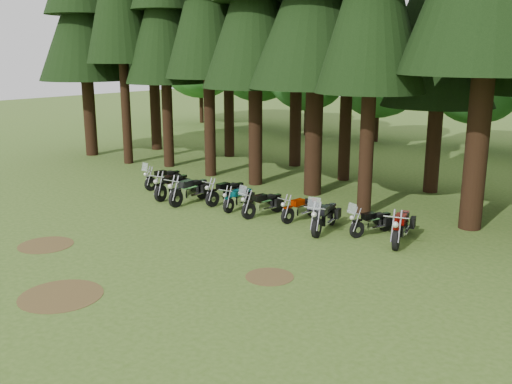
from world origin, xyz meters
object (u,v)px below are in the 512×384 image
at_px(motorcycle_5, 263,204).
at_px(motorcycle_8, 371,223).
at_px(motorcycle_2, 190,191).
at_px(motorcycle_6, 301,209).
at_px(motorcycle_9, 401,228).
at_px(motorcycle_3, 226,193).
at_px(motorcycle_7, 324,218).
at_px(motorcycle_4, 239,199).
at_px(motorcycle_1, 172,186).
at_px(motorcycle_0, 163,179).

relative_size(motorcycle_5, motorcycle_8, 1.10).
distance_m(motorcycle_2, motorcycle_8, 8.14).
relative_size(motorcycle_6, motorcycle_8, 1.03).
height_order(motorcycle_5, motorcycle_9, motorcycle_5).
height_order(motorcycle_3, motorcycle_9, motorcycle_9).
bearing_deg(motorcycle_2, motorcycle_7, -2.27).
bearing_deg(motorcycle_4, motorcycle_8, -2.08).
height_order(motorcycle_1, motorcycle_7, motorcycle_7).
xyz_separation_m(motorcycle_4, motorcycle_9, (6.98, 0.24, 0.10)).
distance_m(motorcycle_1, motorcycle_2, 1.30).
height_order(motorcycle_0, motorcycle_8, motorcycle_0).
bearing_deg(motorcycle_4, motorcycle_0, 168.18).
height_order(motorcycle_0, motorcycle_9, motorcycle_0).
bearing_deg(motorcycle_2, motorcycle_9, 0.70).
distance_m(motorcycle_0, motorcycle_9, 12.13).
bearing_deg(motorcycle_0, motorcycle_7, 0.62).
height_order(motorcycle_4, motorcycle_7, motorcycle_7).
bearing_deg(motorcycle_7, motorcycle_0, 161.68).
height_order(motorcycle_0, motorcycle_1, motorcycle_0).
bearing_deg(motorcycle_5, motorcycle_0, -175.98).
distance_m(motorcycle_0, motorcycle_8, 10.96).
distance_m(motorcycle_4, motorcycle_8, 5.83).
distance_m(motorcycle_1, motorcycle_9, 10.55).
distance_m(motorcycle_5, motorcycle_8, 4.47).
relative_size(motorcycle_2, motorcycle_4, 1.22).
height_order(motorcycle_6, motorcycle_9, motorcycle_9).
xyz_separation_m(motorcycle_1, motorcycle_3, (2.57, 0.71, -0.04)).
bearing_deg(motorcycle_9, motorcycle_5, 168.36).
height_order(motorcycle_3, motorcycle_8, motorcycle_8).
xyz_separation_m(motorcycle_1, motorcycle_4, (3.55, 0.37, -0.08)).
xyz_separation_m(motorcycle_2, motorcycle_5, (3.64, 0.41, -0.05)).
bearing_deg(motorcycle_8, motorcycle_2, -155.22).
relative_size(motorcycle_3, motorcycle_5, 1.02).
relative_size(motorcycle_6, motorcycle_7, 0.85).
distance_m(motorcycle_3, motorcycle_5, 2.41).
bearing_deg(motorcycle_7, motorcycle_6, 143.70).
height_order(motorcycle_5, motorcycle_8, motorcycle_5).
relative_size(motorcycle_2, motorcycle_5, 1.13).
distance_m(motorcycle_3, motorcycle_4, 1.04).
xyz_separation_m(motorcycle_3, motorcycle_6, (3.85, -0.05, -0.04)).
height_order(motorcycle_0, motorcycle_5, motorcycle_5).
bearing_deg(motorcycle_1, motorcycle_5, -8.63).
distance_m(motorcycle_0, motorcycle_6, 8.01).
bearing_deg(motorcycle_3, motorcycle_8, 6.06).
bearing_deg(motorcycle_7, motorcycle_3, 159.78).
height_order(motorcycle_0, motorcycle_6, motorcycle_0).
bearing_deg(motorcycle_5, motorcycle_7, 6.63).
xyz_separation_m(motorcycle_0, motorcycle_3, (4.16, -0.21, 0.01)).
bearing_deg(motorcycle_4, motorcycle_7, -10.21).
bearing_deg(motorcycle_2, motorcycle_5, 2.21).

